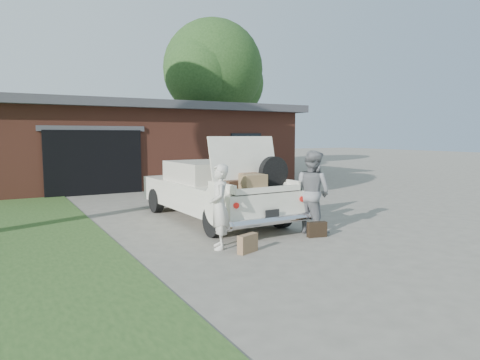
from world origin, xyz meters
TOP-DOWN VIEW (x-y plane):
  - ground at (0.00, 0.00)m, footprint 90.00×90.00m
  - house at (0.98, 11.47)m, footprint 12.80×7.80m
  - tree_right at (7.69, 17.28)m, footprint 7.08×6.16m
  - sedan at (0.11, 2.06)m, footprint 2.05×4.94m
  - woman_left at (-0.97, -0.36)m, footprint 0.53×0.65m
  - woman_right at (1.27, -0.20)m, footprint 0.83×0.97m
  - suitcase_left at (-0.68, -0.85)m, footprint 0.44×0.27m
  - suitcase_right at (1.11, -0.56)m, footprint 0.41×0.21m

SIDE VIEW (x-z plane):
  - ground at x=0.00m, z-range 0.00..0.00m
  - suitcase_right at x=1.11m, z-range 0.00..0.31m
  - suitcase_left at x=-0.68m, z-range 0.00..0.32m
  - sedan at x=0.11m, z-range -0.29..1.72m
  - woman_left at x=-0.97m, z-range 0.00..1.52m
  - woman_right at x=1.27m, z-range 0.00..1.72m
  - house at x=0.98m, z-range 0.02..3.32m
  - tree_right at x=7.69m, z-range 1.24..10.41m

